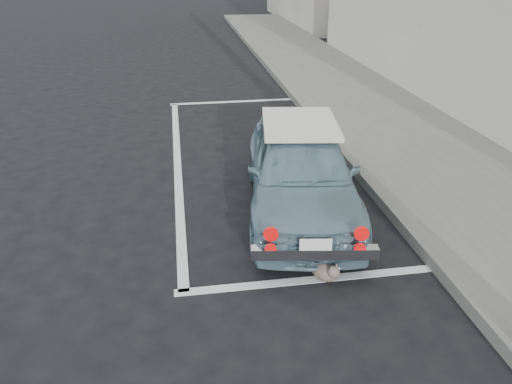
% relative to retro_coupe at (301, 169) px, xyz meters
% --- Properties ---
extents(ground, '(80.00, 80.00, 0.00)m').
position_rel_retro_coupe_xyz_m(ground, '(-0.70, -1.10, -0.59)').
color(ground, black).
rests_on(ground, ground).
extents(sidewalk, '(2.80, 40.00, 0.15)m').
position_rel_retro_coupe_xyz_m(sidewalk, '(2.50, 0.90, -0.52)').
color(sidewalk, '#62625E').
rests_on(sidewalk, ground).
extents(pline_rear, '(3.00, 0.12, 0.01)m').
position_rel_retro_coupe_xyz_m(pline_rear, '(-0.20, -1.60, -0.59)').
color(pline_rear, silver).
rests_on(pline_rear, ground).
extents(pline_front, '(3.00, 0.12, 0.01)m').
position_rel_retro_coupe_xyz_m(pline_front, '(-0.20, 5.40, -0.59)').
color(pline_front, silver).
rests_on(pline_front, ground).
extents(pline_side, '(0.12, 7.00, 0.01)m').
position_rel_retro_coupe_xyz_m(pline_side, '(-1.60, 1.90, -0.59)').
color(pline_side, silver).
rests_on(pline_side, ground).
extents(retro_coupe, '(1.87, 3.60, 1.17)m').
position_rel_retro_coupe_xyz_m(retro_coupe, '(0.00, 0.00, 0.00)').
color(retro_coupe, '#6C8E9E').
rests_on(retro_coupe, ground).
extents(cat, '(0.34, 0.46, 0.26)m').
position_rel_retro_coupe_xyz_m(cat, '(-0.11, -1.61, -0.47)').
color(cat, '#76655A').
rests_on(cat, ground).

